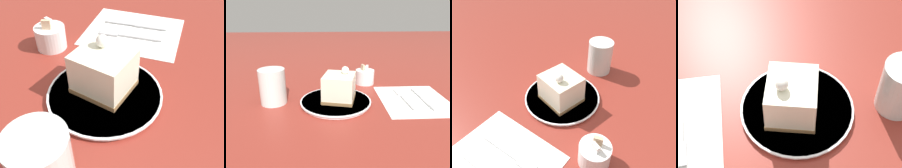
{
  "view_description": "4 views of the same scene",
  "coord_description": "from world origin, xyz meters",
  "views": [
    {
      "loc": [
        -0.32,
        -0.09,
        0.34
      ],
      "look_at": [
        -0.01,
        0.01,
        0.05
      ],
      "focal_mm": 40.0,
      "sensor_mm": 36.0,
      "label": 1
    },
    {
      "loc": [
        -0.02,
        -0.6,
        0.29
      ],
      "look_at": [
        0.01,
        0.03,
        0.06
      ],
      "focal_mm": 35.0,
      "sensor_mm": 36.0,
      "label": 2
    },
    {
      "loc": [
        0.38,
        0.32,
        0.45
      ],
      "look_at": [
        -0.0,
        0.03,
        0.05
      ],
      "focal_mm": 35.0,
      "sensor_mm": 36.0,
      "label": 3
    },
    {
      "loc": [
        0.08,
        0.44,
        0.6
      ],
      "look_at": [
        0.02,
        0.02,
        0.07
      ],
      "focal_mm": 60.0,
      "sensor_mm": 36.0,
      "label": 4
    }
  ],
  "objects": [
    {
      "name": "knife",
      "position": [
        0.29,
        0.02,
        0.01
      ],
      "size": [
        0.02,
        0.17,
        0.0
      ],
      "rotation": [
        0.0,
        0.0,
        0.04
      ],
      "color": "silver",
      "rests_on": "napkin"
    },
    {
      "name": "drinking_glass",
      "position": [
        -0.19,
        0.04,
        0.05
      ],
      "size": [
        0.08,
        0.08,
        0.11
      ],
      "color": "silver",
      "rests_on": "ground_plane"
    },
    {
      "name": "napkin",
      "position": [
        0.26,
        0.04,
        0.0
      ],
      "size": [
        0.21,
        0.25,
        0.0
      ],
      "rotation": [
        0.0,
        0.0,
        -0.0
      ],
      "color": "white",
      "rests_on": "ground_plane"
    },
    {
      "name": "ground_plane",
      "position": [
        0.0,
        0.0,
        0.0
      ],
      "size": [
        4.0,
        4.0,
        0.0
      ],
      "primitive_type": "plane",
      "color": "maroon"
    },
    {
      "name": "plate",
      "position": [
        0.01,
        0.03,
        0.01
      ],
      "size": [
        0.22,
        0.22,
        0.01
      ],
      "color": "white",
      "rests_on": "ground_plane"
    },
    {
      "name": "fork",
      "position": [
        0.23,
        0.06,
        0.01
      ],
      "size": [
        0.02,
        0.16,
        0.0
      ],
      "rotation": [
        0.0,
        0.0,
        0.04
      ],
      "color": "silver",
      "rests_on": "napkin"
    },
    {
      "name": "cake_slice",
      "position": [
        0.02,
        0.03,
        0.05
      ],
      "size": [
        0.11,
        0.12,
        0.1
      ],
      "rotation": [
        0.0,
        0.0,
        -0.23
      ],
      "color": "olive",
      "rests_on": "plate"
    },
    {
      "name": "sugar_bowl",
      "position": [
        0.13,
        0.21,
        0.03
      ],
      "size": [
        0.07,
        0.07,
        0.08
      ],
      "color": "white",
      "rests_on": "ground_plane"
    }
  ]
}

